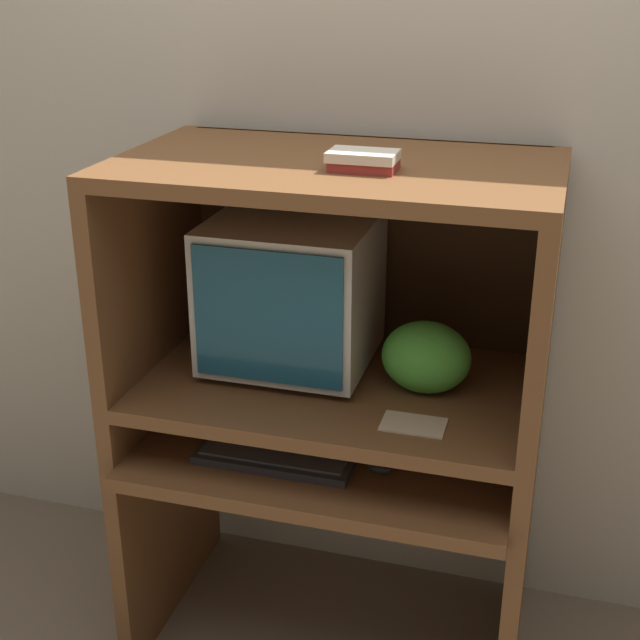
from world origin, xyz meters
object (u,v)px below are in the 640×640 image
object	(u,v)px
keyboard	(277,454)
snack_bag	(426,357)
crt_monitor	(292,292)
mouse	(380,467)
book_stack	(363,161)

from	to	relation	value
keyboard	snack_bag	size ratio (longest dim) A/B	1.79
crt_monitor	snack_bag	world-z (taller)	crt_monitor
keyboard	mouse	bearing A→B (deg)	2.30
mouse	book_stack	xyz separation A→B (m)	(-0.07, 0.06, 0.71)
mouse	snack_bag	xyz separation A→B (m)	(0.07, 0.14, 0.23)
crt_monitor	keyboard	world-z (taller)	crt_monitor
book_stack	keyboard	bearing A→B (deg)	-158.84
crt_monitor	book_stack	xyz separation A→B (m)	(0.21, -0.14, 0.37)
keyboard	snack_bag	world-z (taller)	snack_bag
crt_monitor	book_stack	bearing A→B (deg)	-33.32
keyboard	mouse	size ratio (longest dim) A/B	6.59
crt_monitor	keyboard	xyz separation A→B (m)	(0.02, -0.21, -0.34)
mouse	snack_bag	bearing A→B (deg)	63.14
crt_monitor	mouse	world-z (taller)	crt_monitor
mouse	crt_monitor	bearing A→B (deg)	144.53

